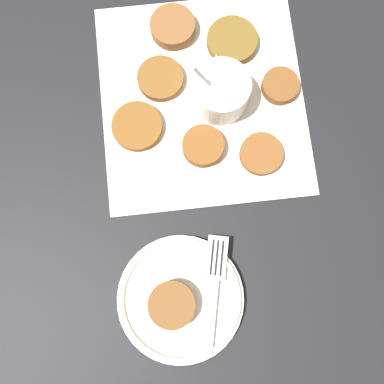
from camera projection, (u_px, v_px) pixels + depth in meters
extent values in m
plane|color=black|center=(186.00, 110.00, 0.70)|extent=(4.00, 4.00, 0.00)
cube|color=silver|center=(202.00, 99.00, 0.70)|extent=(0.36, 0.33, 0.00)
cylinder|color=silver|center=(221.00, 92.00, 0.67)|extent=(0.09, 0.09, 0.06)
cylinder|color=gold|center=(220.00, 95.00, 0.68)|extent=(0.07, 0.07, 0.03)
cone|color=silver|center=(217.00, 61.00, 0.66)|extent=(0.02, 0.02, 0.02)
cylinder|color=silver|center=(208.00, 83.00, 0.63)|extent=(0.01, 0.05, 0.10)
cylinder|color=brown|center=(160.00, 79.00, 0.69)|extent=(0.07, 0.07, 0.01)
cylinder|color=brown|center=(174.00, 27.00, 0.71)|extent=(0.07, 0.07, 0.02)
cylinder|color=brown|center=(232.00, 41.00, 0.71)|extent=(0.08, 0.08, 0.02)
cylinder|color=brown|center=(261.00, 154.00, 0.67)|extent=(0.07, 0.07, 0.01)
cylinder|color=brown|center=(137.00, 126.00, 0.68)|extent=(0.08, 0.08, 0.01)
cylinder|color=brown|center=(203.00, 146.00, 0.67)|extent=(0.06, 0.06, 0.02)
cylinder|color=brown|center=(280.00, 86.00, 0.69)|extent=(0.06, 0.06, 0.02)
cylinder|color=silver|center=(181.00, 298.00, 0.64)|extent=(0.18, 0.18, 0.01)
torus|color=silver|center=(180.00, 299.00, 0.63)|extent=(0.17, 0.17, 0.01)
cylinder|color=brown|center=(172.00, 305.00, 0.61)|extent=(0.07, 0.07, 0.02)
cube|color=silver|center=(211.00, 317.00, 0.62)|extent=(0.10, 0.04, 0.00)
cube|color=silver|center=(217.00, 258.00, 0.63)|extent=(0.07, 0.04, 0.00)
cube|color=black|center=(222.00, 258.00, 0.63)|extent=(0.05, 0.02, 0.00)
cube|color=black|center=(217.00, 258.00, 0.63)|extent=(0.05, 0.02, 0.00)
cube|color=black|center=(212.00, 257.00, 0.63)|extent=(0.05, 0.02, 0.00)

